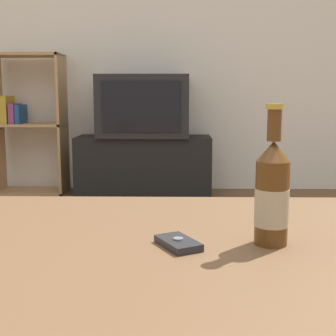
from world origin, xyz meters
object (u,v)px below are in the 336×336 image
at_px(tv_stand, 144,166).
at_px(beer_bottle, 272,194).
at_px(television, 143,106).
at_px(bookshelf, 25,122).
at_px(cell_phone, 178,243).

xyz_separation_m(tv_stand, beer_bottle, (0.44, -2.74, 0.35)).
distance_m(tv_stand, television, 0.46).
relative_size(bookshelf, cell_phone, 9.82).
bearing_deg(cell_phone, bookshelf, 84.47).
height_order(television, beer_bottle, television).
bearing_deg(television, cell_phone, -84.60).
bearing_deg(beer_bottle, television, 99.06).
xyz_separation_m(tv_stand, cell_phone, (0.26, -2.76, 0.26)).
xyz_separation_m(beer_bottle, cell_phone, (-0.18, -0.02, -0.09)).
bearing_deg(tv_stand, bookshelf, 176.69).
xyz_separation_m(television, cell_phone, (0.26, -2.76, -0.20)).
relative_size(television, cell_phone, 6.18).
distance_m(tv_stand, cell_phone, 2.79).
relative_size(tv_stand, bookshelf, 0.95).
bearing_deg(cell_phone, tv_stand, 66.83).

